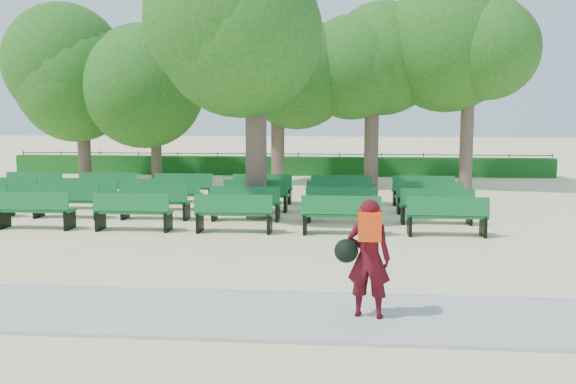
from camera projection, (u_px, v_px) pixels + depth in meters
The scene contains 9 objects.
ground at pixel (222, 227), 17.21m from camera, with size 120.00×120.00×0.00m, color beige.
paving at pixel (130, 312), 9.89m from camera, with size 30.00×2.20×0.06m, color #ADAEA9.
curb at pixel (152, 290), 11.03m from camera, with size 30.00×0.12×0.10m, color silver.
hedge at pixel (277, 166), 30.98m from camera, with size 26.00×0.70×0.90m, color #16561B.
fence at pixel (278, 174), 31.43m from camera, with size 26.00×0.10×1.02m, color black, non-canonical shape.
tree_line at pixel (267, 184), 27.09m from camera, with size 21.80×6.80×7.04m, color #25611A, non-canonical shape.
bench_array at pixel (207, 212), 19.17m from camera, with size 1.99×0.63×1.26m.
tree_among at pixel (255, 46), 17.97m from camera, with size 5.15×5.15×7.25m.
person at pixel (367, 256), 9.43m from camera, with size 0.87×0.56×1.78m.
Camera 1 is at (3.30, -16.72, 3.12)m, focal length 40.00 mm.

